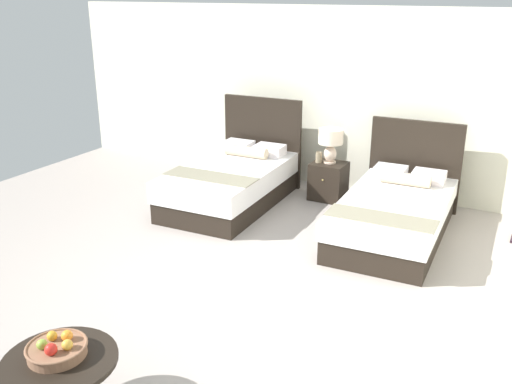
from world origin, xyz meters
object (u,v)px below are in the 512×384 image
object	(u,v)px
bed_near_corner	(395,213)
vase	(319,157)
fruit_bowl	(57,349)
bed_near_window	(232,181)
table_lamp	(331,141)
coffee_table	(61,372)
nightstand	(328,181)

from	to	relation	value
bed_near_corner	vase	xyz separation A→B (m)	(-1.28, 0.73, 0.31)
fruit_bowl	bed_near_window	bearing A→B (deg)	104.25
table_lamp	coffee_table	distance (m)	4.90
bed_near_window	bed_near_corner	bearing A→B (deg)	0.15
coffee_table	fruit_bowl	xyz separation A→B (m)	(-0.04, 0.02, 0.16)
bed_near_window	nightstand	distance (m)	1.34
bed_near_window	fruit_bowl	world-z (taller)	bed_near_window
vase	bed_near_corner	bearing A→B (deg)	-29.71
bed_near_window	fruit_bowl	xyz separation A→B (m)	(1.03, -4.06, 0.21)
bed_near_window	nightstand	xyz separation A→B (m)	(1.09, 0.78, -0.06)
nightstand	bed_near_window	bearing A→B (deg)	-144.46
bed_near_window	coffee_table	xyz separation A→B (m)	(1.07, -4.08, 0.05)
nightstand	table_lamp	world-z (taller)	table_lamp
bed_near_window	bed_near_corner	world-z (taller)	bed_near_window
table_lamp	vase	size ratio (longest dim) A/B	3.21
vase	fruit_bowl	world-z (taller)	vase
table_lamp	vase	xyz separation A→B (m)	(-0.14, -0.06, -0.24)
fruit_bowl	table_lamp	bearing A→B (deg)	89.31
bed_near_corner	bed_near_window	bearing A→B (deg)	-179.85
vase	table_lamp	bearing A→B (deg)	23.27
bed_near_corner	vase	distance (m)	1.51
bed_near_corner	table_lamp	xyz separation A→B (m)	(-1.14, 0.79, 0.55)
nightstand	table_lamp	bearing A→B (deg)	90.00
table_lamp	coffee_table	size ratio (longest dim) A/B	0.62
bed_near_window	vase	world-z (taller)	bed_near_window
table_lamp	fruit_bowl	world-z (taller)	table_lamp
coffee_table	vase	bearing A→B (deg)	91.40
bed_near_window	fruit_bowl	distance (m)	4.19
nightstand	coffee_table	world-z (taller)	nightstand
bed_near_window	table_lamp	xyz separation A→B (m)	(1.09, 0.80, 0.52)
nightstand	vase	world-z (taller)	vase
bed_near_corner	table_lamp	distance (m)	1.50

